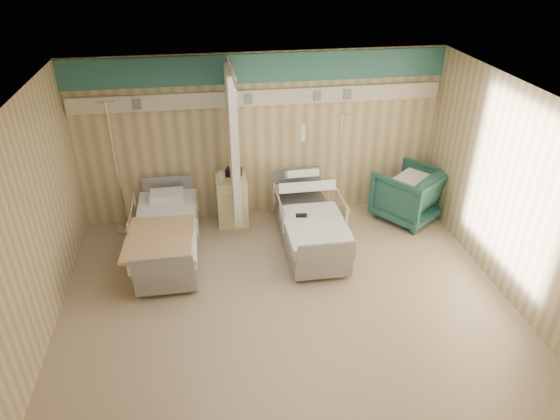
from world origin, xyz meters
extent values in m
cube|color=gray|center=(0.00, 0.00, 0.00)|extent=(6.00, 5.00, 0.00)
cube|color=#C9B283|center=(0.00, 2.50, 1.40)|extent=(6.00, 0.04, 2.80)
cube|color=#C9B283|center=(0.00, -2.50, 1.40)|extent=(6.00, 0.04, 2.80)
cube|color=#C9B283|center=(-3.00, 0.00, 1.40)|extent=(0.04, 5.00, 2.80)
cube|color=#C9B283|center=(3.00, 0.00, 1.40)|extent=(0.04, 5.00, 2.80)
cube|color=silver|center=(0.00, 0.00, 2.80)|extent=(6.00, 5.00, 0.04)
cube|color=#2C6867|center=(0.00, 2.48, 2.55)|extent=(6.00, 0.04, 0.45)
cube|color=beige|center=(0.00, 2.45, 2.10)|extent=(5.88, 0.08, 0.25)
cylinder|color=silver|center=(-0.50, 1.60, 2.76)|extent=(0.03, 1.80, 0.03)
cube|color=silver|center=(-0.50, 1.95, 1.51)|extent=(0.12, 0.90, 2.35)
cube|color=beige|center=(-0.55, 2.20, 0.42)|extent=(0.50, 0.48, 0.85)
imported|color=#1F4E46|center=(2.45, 1.90, 0.45)|extent=(1.37, 1.38, 0.91)
cube|color=white|center=(2.49, 1.85, 0.94)|extent=(0.79, 0.78, 0.07)
cylinder|color=silver|center=(1.26, 2.17, 0.01)|extent=(0.33, 0.33, 0.03)
cylinder|color=silver|center=(1.26, 2.17, 0.93)|extent=(0.03, 0.03, 1.86)
cylinder|color=silver|center=(1.26, 2.17, 1.86)|extent=(0.22, 0.03, 0.03)
cylinder|color=silver|center=(-2.33, 2.27, 0.02)|extent=(0.40, 0.40, 0.03)
cylinder|color=silver|center=(-2.33, 2.27, 1.10)|extent=(0.04, 0.04, 2.20)
cylinder|color=silver|center=(-2.33, 2.27, 2.20)|extent=(0.26, 0.03, 0.03)
cube|color=black|center=(0.43, 1.15, 0.65)|extent=(0.18, 0.10, 0.04)
cube|color=tan|center=(-1.66, 0.84, 0.65)|extent=(1.00, 1.22, 0.04)
cube|color=black|center=(-0.50, 2.27, 0.92)|extent=(0.28, 0.23, 0.13)
cylinder|color=white|center=(-0.70, 2.17, 0.92)|extent=(0.10, 0.10, 0.14)
camera|label=1|loc=(-0.91, -5.21, 4.44)|focal=32.00mm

